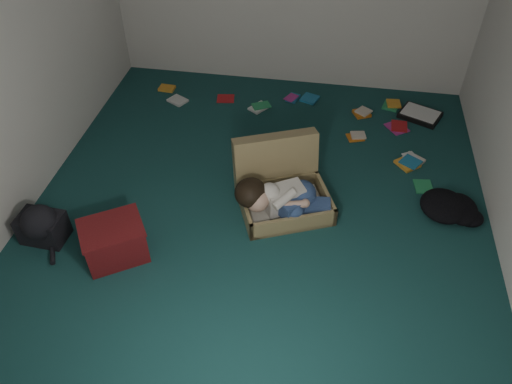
% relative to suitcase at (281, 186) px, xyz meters
% --- Properties ---
extents(floor, '(4.50, 4.50, 0.00)m').
position_rel_suitcase_xyz_m(floor, '(-0.17, -0.16, -0.17)').
color(floor, '#153D3C').
rests_on(floor, ground).
extents(wall_front, '(4.50, 0.00, 4.50)m').
position_rel_suitcase_xyz_m(wall_front, '(-0.17, -2.41, 1.13)').
color(wall_front, silver).
rests_on(wall_front, ground).
extents(suitcase, '(0.98, 0.97, 0.56)m').
position_rel_suitcase_xyz_m(suitcase, '(0.00, 0.00, 0.00)').
color(suitcase, '#927E50').
rests_on(suitcase, floor).
extents(person, '(0.84, 0.44, 0.35)m').
position_rel_suitcase_xyz_m(person, '(0.03, -0.20, 0.04)').
color(person, silver).
rests_on(person, suitcase).
extents(maroon_bin, '(0.61, 0.58, 0.33)m').
position_rel_suitcase_xyz_m(maroon_bin, '(-1.22, -0.86, -0.00)').
color(maroon_bin, '#591214').
rests_on(maroon_bin, floor).
extents(backpack, '(0.46, 0.38, 0.27)m').
position_rel_suitcase_xyz_m(backpack, '(-1.87, -0.78, -0.03)').
color(backpack, black).
rests_on(backpack, floor).
extents(clothing_pile, '(0.46, 0.38, 0.14)m').
position_rel_suitcase_xyz_m(clothing_pile, '(1.53, -0.01, -0.09)').
color(clothing_pile, black).
rests_on(clothing_pile, floor).
extents(paper_tray, '(0.51, 0.46, 0.06)m').
position_rel_suitcase_xyz_m(paper_tray, '(1.34, 1.56, -0.14)').
color(paper_tray, black).
rests_on(paper_tray, floor).
extents(book_scatter, '(3.10, 1.56, 0.02)m').
position_rel_suitcase_xyz_m(book_scatter, '(0.31, 1.32, -0.16)').
color(book_scatter, orange).
rests_on(book_scatter, floor).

